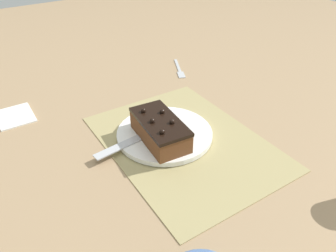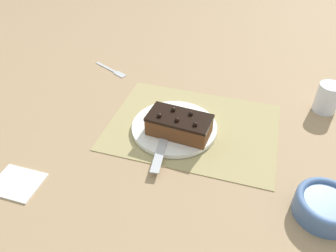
{
  "view_description": "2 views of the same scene",
  "coord_description": "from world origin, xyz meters",
  "px_view_note": "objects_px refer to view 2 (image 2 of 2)",
  "views": [
    {
      "loc": [
        -0.5,
        0.37,
        0.48
      ],
      "look_at": [
        0.01,
        0.04,
        0.06
      ],
      "focal_mm": 35.0,
      "sensor_mm": 36.0,
      "label": 1
    },
    {
      "loc": [
        -0.14,
        0.69,
        0.58
      ],
      "look_at": [
        0.05,
        0.06,
        0.04
      ],
      "focal_mm": 35.0,
      "sensor_mm": 36.0,
      "label": 2
    }
  ],
  "objects_px": {
    "serving_knife": "(165,133)",
    "drinking_glass": "(327,98)",
    "dessert_fork": "(113,70)",
    "cake_plate": "(174,127)",
    "chocolate_cake": "(179,125)",
    "small_bowl": "(325,206)"
  },
  "relations": [
    {
      "from": "drinking_glass",
      "to": "serving_knife",
      "type": "bearing_deg",
      "value": 32.36
    },
    {
      "from": "cake_plate",
      "to": "drinking_glass",
      "type": "height_order",
      "value": "drinking_glass"
    },
    {
      "from": "serving_knife",
      "to": "drinking_glass",
      "type": "bearing_deg",
      "value": -154.25
    },
    {
      "from": "serving_knife",
      "to": "chocolate_cake",
      "type": "bearing_deg",
      "value": -159.89
    },
    {
      "from": "cake_plate",
      "to": "chocolate_cake",
      "type": "height_order",
      "value": "chocolate_cake"
    },
    {
      "from": "serving_knife",
      "to": "drinking_glass",
      "type": "relative_size",
      "value": 2.43
    },
    {
      "from": "cake_plate",
      "to": "dessert_fork",
      "type": "xyz_separation_m",
      "value": [
        0.3,
        -0.25,
        -0.01
      ]
    },
    {
      "from": "chocolate_cake",
      "to": "dessert_fork",
      "type": "relative_size",
      "value": 1.19
    },
    {
      "from": "cake_plate",
      "to": "small_bowl",
      "type": "distance_m",
      "value": 0.41
    },
    {
      "from": "small_bowl",
      "to": "dessert_fork",
      "type": "height_order",
      "value": "small_bowl"
    },
    {
      "from": "serving_knife",
      "to": "dessert_fork",
      "type": "bearing_deg",
      "value": -51.94
    },
    {
      "from": "chocolate_cake",
      "to": "dessert_fork",
      "type": "xyz_separation_m",
      "value": [
        0.32,
        -0.27,
        -0.04
      ]
    },
    {
      "from": "drinking_glass",
      "to": "dessert_fork",
      "type": "xyz_separation_m",
      "value": [
        0.7,
        -0.03,
        -0.04
      ]
    },
    {
      "from": "drinking_glass",
      "to": "cake_plate",
      "type": "bearing_deg",
      "value": 28.75
    },
    {
      "from": "dessert_fork",
      "to": "chocolate_cake",
      "type": "bearing_deg",
      "value": 74.47
    },
    {
      "from": "cake_plate",
      "to": "chocolate_cake",
      "type": "relative_size",
      "value": 1.37
    },
    {
      "from": "chocolate_cake",
      "to": "drinking_glass",
      "type": "xyz_separation_m",
      "value": [
        -0.38,
        -0.24,
        -0.0
      ]
    },
    {
      "from": "serving_knife",
      "to": "cake_plate",
      "type": "bearing_deg",
      "value": -113.22
    },
    {
      "from": "chocolate_cake",
      "to": "drinking_glass",
      "type": "relative_size",
      "value": 1.96
    },
    {
      "from": "cake_plate",
      "to": "dessert_fork",
      "type": "relative_size",
      "value": 1.64
    },
    {
      "from": "small_bowl",
      "to": "dessert_fork",
      "type": "relative_size",
      "value": 0.88
    },
    {
      "from": "drinking_glass",
      "to": "small_bowl",
      "type": "bearing_deg",
      "value": 86.53
    }
  ]
}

